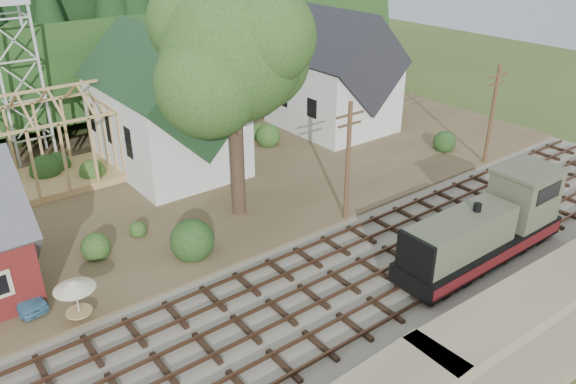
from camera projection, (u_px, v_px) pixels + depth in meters
ground at (314, 300)px, 28.82m from camera, size 140.00×140.00×0.00m
railroad_bed at (314, 299)px, 28.79m from camera, size 64.00×11.00×0.16m
village_flat at (158, 181)px, 41.56m from camera, size 64.00×26.00×0.30m
hillside at (56, 106)px, 58.70m from camera, size 70.00×28.96×12.74m
ridge at (15, 75)px, 70.08m from camera, size 80.00×20.00×12.00m
church at (165, 105)px, 41.64m from camera, size 8.40×15.17×13.00m
farmhouse at (332, 78)px, 50.07m from camera, size 8.40×10.80×10.60m
timber_frame at (50, 144)px, 39.74m from camera, size 8.20×6.20×6.99m
lattice_tower at (8, 34)px, 41.04m from camera, size 3.20×3.20×12.12m
big_tree at (235, 60)px, 32.69m from camera, size 10.90×8.40×14.70m
telegraph_pole_near at (348, 161)px, 34.50m from camera, size 2.20×0.28×8.00m
telegraph_pole_far at (492, 114)px, 42.73m from camera, size 2.20×0.28×8.00m
locomotive at (488, 228)px, 31.35m from camera, size 11.71×2.93×4.69m
car_blue at (23, 295)px, 27.76m from camera, size 1.81×3.51×1.14m
car_red at (381, 114)px, 53.25m from camera, size 4.45×2.15×1.22m
patio_set at (74, 287)px, 26.25m from camera, size 1.96×1.96×2.18m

